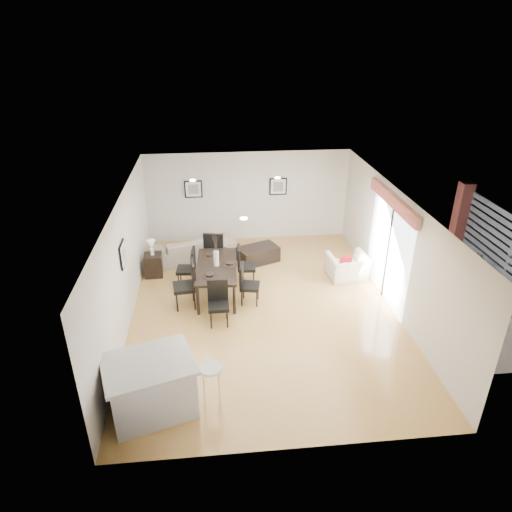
{
  "coord_description": "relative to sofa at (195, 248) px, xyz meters",
  "views": [
    {
      "loc": [
        -1.08,
        -8.91,
        5.85
      ],
      "look_at": [
        -0.13,
        0.4,
        1.17
      ],
      "focal_mm": 32.0,
      "sensor_mm": 36.0,
      "label": 1
    }
  ],
  "objects": [
    {
      "name": "dining_chair_efar",
      "position": [
        1.26,
        -1.55,
        0.24
      ],
      "size": [
        0.49,
        0.49,
        1.01
      ],
      "rotation": [
        0.0,
        0.0,
        1.48
      ],
      "color": "black",
      "rests_on": "ground"
    },
    {
      "name": "wall_back",
      "position": [
        1.62,
        1.21,
        1.02
      ],
      "size": [
        6.0,
        0.04,
        2.7
      ],
      "primitive_type": "cube",
      "color": "beige",
      "rests_on": "ground"
    },
    {
      "name": "framed_print_left_wall",
      "position": [
        -1.35,
        -2.99,
        1.32
      ],
      "size": [
        0.04,
        0.52,
        0.52
      ],
      "rotation": [
        0.0,
        0.0,
        1.57
      ],
      "color": "black",
      "rests_on": "wall_left"
    },
    {
      "name": "framed_print_back_left",
      "position": [
        0.02,
        1.18,
        1.32
      ],
      "size": [
        0.52,
        0.04,
        0.52
      ],
      "color": "black",
      "rests_on": "wall_back"
    },
    {
      "name": "table_lamp",
      "position": [
        -1.05,
        -0.91,
        0.54
      ],
      "size": [
        0.22,
        0.22,
        0.41
      ],
      "color": "white",
      "rests_on": "side_table"
    },
    {
      "name": "bar_stool",
      "position": [
        0.4,
        -5.74,
        0.39
      ],
      "size": [
        0.38,
        0.38,
        0.84
      ],
      "color": "white",
      "rests_on": "ground"
    },
    {
      "name": "dining_chair_foot",
      "position": [
        0.56,
        -0.87,
        0.32
      ],
      "size": [
        0.62,
        0.62,
        1.16
      ],
      "rotation": [
        0.0,
        0.0,
        2.91
      ],
      "color": "black",
      "rests_on": "ground"
    },
    {
      "name": "kitchen_island",
      "position": [
        -0.61,
        -5.74,
        0.19
      ],
      "size": [
        1.72,
        1.49,
        1.02
      ],
      "rotation": [
        0.0,
        0.0,
        0.3
      ],
      "color": "silver",
      "rests_on": "ground"
    },
    {
      "name": "wall_left",
      "position": [
        -1.38,
        -2.79,
        1.02
      ],
      "size": [
        0.04,
        8.0,
        2.7
      ],
      "primitive_type": "cube",
      "color": "beige",
      "rests_on": "ground"
    },
    {
      "name": "dining_table",
      "position": [
        0.58,
        -2.03,
        0.38
      ],
      "size": [
        1.04,
        1.94,
        0.79
      ],
      "rotation": [
        0.0,
        0.0,
        -0.05
      ],
      "color": "black",
      "rests_on": "ground"
    },
    {
      "name": "dining_chair_wnear",
      "position": [
        -0.08,
        -2.5,
        0.31
      ],
      "size": [
        0.57,
        0.57,
        1.14
      ],
      "rotation": [
        0.0,
        0.0,
        -1.46
      ],
      "color": "black",
      "rests_on": "ground"
    },
    {
      "name": "sofa",
      "position": [
        0.0,
        0.0,
        0.0
      ],
      "size": [
        2.39,
        1.53,
        0.65
      ],
      "primitive_type": "imported",
      "rotation": [
        0.0,
        0.0,
        3.46
      ],
      "color": "gray",
      "rests_on": "ground"
    },
    {
      "name": "framed_print_back_right",
      "position": [
        2.52,
        1.18,
        1.32
      ],
      "size": [
        0.52,
        0.04,
        0.52
      ],
      "color": "black",
      "rests_on": "wall_back"
    },
    {
      "name": "side_table",
      "position": [
        -1.05,
        -0.91,
        -0.02
      ],
      "size": [
        0.47,
        0.47,
        0.6
      ],
      "primitive_type": "cube",
      "rotation": [
        0.0,
        0.0,
        0.04
      ],
      "color": "black",
      "rests_on": "ground"
    },
    {
      "name": "armchair",
      "position": [
        3.96,
        -1.57,
        -0.0
      ],
      "size": [
        1.07,
        0.96,
        0.64
      ],
      "primitive_type": "imported",
      "rotation": [
        0.0,
        0.0,
        3.24
      ],
      "color": "beige",
      "rests_on": "ground"
    },
    {
      "name": "wall_front",
      "position": [
        1.62,
        -6.79,
        1.02
      ],
      "size": [
        6.0,
        0.04,
        2.7
      ],
      "primitive_type": "cube",
      "color": "beige",
      "rests_on": "ground"
    },
    {
      "name": "coffee_table",
      "position": [
        1.76,
        -0.38,
        -0.11
      ],
      "size": [
        1.24,
        1.01,
        0.43
      ],
      "primitive_type": "cube",
      "rotation": [
        0.0,
        0.0,
        0.39
      ],
      "color": "black",
      "rests_on": "ground"
    },
    {
      "name": "courtyard",
      "position": [
        7.79,
        -1.92,
        0.6
      ],
      "size": [
        6.0,
        6.0,
        2.0
      ],
      "color": "gray",
      "rests_on": "ground"
    },
    {
      "name": "courtyard_plant_b",
      "position": [
        7.14,
        -2.02,
        0.04
      ],
      "size": [
        0.45,
        0.45,
        0.74
      ],
      "primitive_type": "imported",
      "rotation": [
        0.0,
        0.0,
        -0.1
      ],
      "color": "#345C27",
      "rests_on": "ground"
    },
    {
      "name": "ceiling",
      "position": [
        1.62,
        -2.79,
        2.37
      ],
      "size": [
        6.0,
        8.0,
        0.02
      ],
      "primitive_type": "cube",
      "color": "white",
      "rests_on": "wall_back"
    },
    {
      "name": "dining_chair_enear",
      "position": [
        1.26,
        -2.49,
        0.23
      ],
      "size": [
        0.52,
        0.52,
        0.99
      ],
      "rotation": [
        0.0,
        0.0,
        1.38
      ],
      "color": "black",
      "rests_on": "ground"
    },
    {
      "name": "vase",
      "position": [
        0.58,
        -2.03,
        0.81
      ],
      "size": [
        0.85,
        1.39,
        0.79
      ],
      "color": "white",
      "rests_on": "dining_table"
    },
    {
      "name": "sliding_door",
      "position": [
        4.58,
        -2.49,
        1.34
      ],
      "size": [
        0.12,
        2.7,
        2.57
      ],
      "color": "white",
      "rests_on": "wall_right"
    },
    {
      "name": "wall_right",
      "position": [
        4.62,
        -2.79,
        1.02
      ],
      "size": [
        0.04,
        8.0,
        2.7
      ],
      "primitive_type": "cube",
      "color": "beige",
      "rests_on": "ground"
    },
    {
      "name": "ground",
      "position": [
        1.62,
        -2.79,
        -0.33
      ],
      "size": [
        8.0,
        8.0,
        0.0
      ],
      "primitive_type": "plane",
      "color": "tan",
      "rests_on": "ground"
    },
    {
      "name": "cushion",
      "position": [
        3.87,
        -1.66,
        0.19
      ],
      "size": [
        0.31,
        0.13,
        0.3
      ],
      "primitive_type": "cube",
      "rotation": [
        0.0,
        0.0,
        3.03
      ],
      "color": "#AF161E",
      "rests_on": "armchair"
    },
    {
      "name": "dining_chair_wfar",
      "position": [
        -0.09,
        -1.57,
        0.25
      ],
      "size": [
        0.5,
        0.5,
        1.02
      ],
      "rotation": [
        0.0,
        0.0,
        -1.66
      ],
      "color": "black",
      "rests_on": "ground"
    },
    {
      "name": "dining_chair_head",
      "position": [
        0.58,
        -3.21,
        0.24
      ],
      "size": [
        0.45,
        0.45,
        1.0
      ],
      "rotation": [
        0.0,
        0.0,
        0.01
      ],
      "color": "black",
      "rests_on": "ground"
    }
  ]
}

